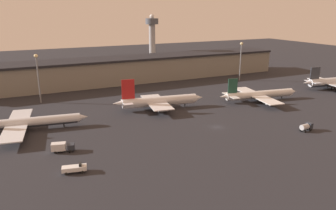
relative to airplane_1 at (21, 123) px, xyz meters
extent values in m
plane|color=#26262B|center=(67.54, -27.98, -3.08)|extent=(600.00, 600.00, 0.00)
cube|color=gray|center=(67.54, 65.65, 3.93)|extent=(200.51, 21.59, 14.01)
cube|color=black|center=(67.54, 65.65, 11.53)|extent=(200.51, 23.59, 1.20)
cylinder|color=silver|center=(0.60, -0.09, 0.20)|extent=(40.80, 9.59, 3.45)
cylinder|color=#333842|center=(0.60, -0.09, -0.40)|extent=(38.71, 8.77, 2.93)
cone|color=silver|center=(21.76, -3.34, 0.20)|extent=(4.59, 3.87, 3.28)
cube|color=silver|center=(-1.41, 0.22, -0.23)|extent=(13.15, 37.95, 0.36)
cylinder|color=gray|center=(1.38, 10.33, -1.43)|extent=(4.04, 2.45, 1.90)
cylinder|color=gray|center=(-1.78, -10.27, -1.43)|extent=(4.04, 2.45, 1.90)
cylinder|color=black|center=(14.70, -2.26, -2.30)|extent=(0.50, 0.50, 1.55)
cylinder|color=black|center=(-1.20, 1.58, -2.30)|extent=(0.50, 0.50, 1.55)
cylinder|color=black|center=(-1.62, -1.15, -2.30)|extent=(0.50, 0.50, 1.55)
cylinder|color=silver|center=(57.77, 3.42, 0.74)|extent=(34.29, 9.14, 4.02)
cylinder|color=silver|center=(57.77, 3.42, 0.04)|extent=(32.51, 8.29, 3.41)
cone|color=silver|center=(75.80, 0.65, 0.74)|extent=(5.34, 4.50, 3.82)
cone|color=silver|center=(39.54, 6.22, 1.04)|extent=(6.47, 4.29, 3.41)
cube|color=red|center=(43.62, 5.59, 7.06)|extent=(5.62, 1.25, 8.62)
cube|color=silver|center=(42.95, 5.70, 1.34)|extent=(5.41, 9.97, 0.24)
cube|color=silver|center=(56.08, 3.68, 0.24)|extent=(12.73, 27.33, 0.36)
cylinder|color=gray|center=(58.21, 10.80, -1.12)|extent=(4.70, 2.85, 2.21)
cylinder|color=gray|center=(55.98, -3.75, -1.12)|extent=(4.70, 2.85, 2.21)
cylinder|color=black|center=(69.55, 1.61, -2.17)|extent=(0.50, 0.50, 1.81)
cylinder|color=black|center=(56.33, 5.27, -2.17)|extent=(0.50, 0.50, 1.81)
cylinder|color=black|center=(55.84, 2.09, -2.17)|extent=(0.50, 0.50, 1.81)
cylinder|color=white|center=(107.91, -5.19, 0.18)|extent=(36.22, 8.87, 3.43)
cylinder|color=#ADB2B7|center=(107.91, -5.19, -0.42)|extent=(34.36, 8.09, 2.92)
cone|color=white|center=(126.78, -8.09, 0.18)|extent=(4.56, 3.85, 3.26)
cone|color=white|center=(88.87, -2.27, 0.44)|extent=(5.53, 3.66, 2.92)
cube|color=#1E4738|center=(92.91, -2.89, 5.40)|extent=(4.81, 1.12, 6.99)
cube|color=white|center=(92.20, -2.78, 0.70)|extent=(5.28, 12.79, 0.24)
cube|color=white|center=(106.12, -4.92, -0.25)|extent=(12.69, 35.22, 0.36)
cylinder|color=gray|center=(108.66, 4.46, -1.44)|extent=(4.02, 2.44, 1.89)
cylinder|color=gray|center=(105.73, -14.62, -1.44)|extent=(4.02, 2.44, 1.89)
cylinder|color=black|center=(120.41, -7.11, -2.30)|extent=(0.50, 0.50, 1.54)
cylinder|color=black|center=(106.33, -3.56, -2.30)|extent=(0.50, 0.50, 1.54)
cylinder|color=black|center=(105.92, -6.27, -2.30)|extent=(0.50, 0.50, 1.54)
cylinder|color=silver|center=(162.56, -2.79, 1.03)|extent=(30.67, 8.88, 4.32)
cylinder|color=#333842|center=(162.56, -2.79, 0.27)|extent=(29.07, 8.01, 3.68)
cone|color=silver|center=(146.06, -0.26, 1.36)|extent=(6.97, 4.62, 3.68)
cube|color=#333842|center=(149.96, -0.86, 6.49)|extent=(6.04, 1.31, 6.59)
cube|color=silver|center=(149.36, -0.76, 1.68)|extent=(5.75, 10.26, 0.24)
cube|color=silver|center=(161.06, -2.56, 0.49)|extent=(13.50, 28.11, 0.36)
cylinder|color=gray|center=(163.11, 4.77, -0.95)|extent=(5.06, 3.07, 2.38)
cylinder|color=black|center=(161.33, -0.85, -2.10)|extent=(0.50, 0.50, 1.95)
cylinder|color=black|center=(160.80, -4.27, -2.10)|extent=(0.50, 0.50, 1.95)
cube|color=#282D38|center=(13.28, -26.37, -1.49)|extent=(2.66, 2.95, 1.74)
cube|color=silver|center=(9.60, -25.43, -1.20)|extent=(4.84, 3.50, 2.32)
cylinder|color=black|center=(13.30, -25.41, -2.63)|extent=(1.03, 0.83, 0.90)
cylinder|color=black|center=(12.84, -27.23, -2.63)|extent=(1.03, 0.83, 0.90)
cylinder|color=black|center=(8.95, -24.30, -2.63)|extent=(1.03, 0.83, 0.90)
cylinder|color=black|center=(8.49, -26.12, -2.63)|extent=(1.03, 0.83, 0.90)
cube|color=#282D38|center=(96.57, -45.62, -1.25)|extent=(1.59, 2.40, 2.21)
cylinder|color=#B7B7BC|center=(93.91, -45.82, -1.32)|extent=(3.31, 2.29, 2.07)
cylinder|color=black|center=(96.31, -44.78, -2.63)|extent=(0.94, 0.64, 0.90)
cylinder|color=black|center=(96.43, -46.49, -2.63)|extent=(0.94, 0.64, 0.90)
cylinder|color=black|center=(93.05, -45.02, -2.63)|extent=(0.94, 0.64, 0.90)
cylinder|color=black|center=(93.17, -46.73, -2.63)|extent=(0.94, 0.64, 0.90)
cube|color=white|center=(11.49, -41.37, -1.75)|extent=(6.99, 3.76, 1.21)
cube|color=black|center=(13.11, -41.72, -0.75)|extent=(1.04, 1.79, 0.80)
cylinder|color=black|center=(13.76, -40.94, -2.63)|extent=(1.01, 0.78, 0.90)
cylinder|color=black|center=(13.37, -42.70, -2.63)|extent=(1.01, 0.78, 0.90)
cylinder|color=black|center=(9.61, -40.03, -2.63)|extent=(1.01, 0.78, 0.90)
cylinder|color=black|center=(9.22, -41.79, -2.63)|extent=(1.01, 0.78, 0.90)
cylinder|color=slate|center=(10.16, 38.26, 7.88)|extent=(0.70, 0.70, 21.92)
sphere|color=beige|center=(10.16, 38.26, 19.44)|extent=(1.80, 1.80, 1.80)
cylinder|color=slate|center=(129.11, 38.26, 8.13)|extent=(0.70, 0.70, 22.41)
sphere|color=beige|center=(129.11, 38.26, 19.94)|extent=(1.80, 1.80, 1.80)
cylinder|color=#99999E|center=(91.88, 91.79, 13.61)|extent=(4.40, 4.40, 33.37)
cylinder|color=#4C515B|center=(91.88, 91.79, 32.29)|extent=(9.00, 9.00, 4.00)
sphere|color=silver|center=(91.88, 91.79, 35.49)|extent=(3.20, 3.20, 3.20)
camera|label=1|loc=(-0.66, -126.02, 40.26)|focal=35.00mm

